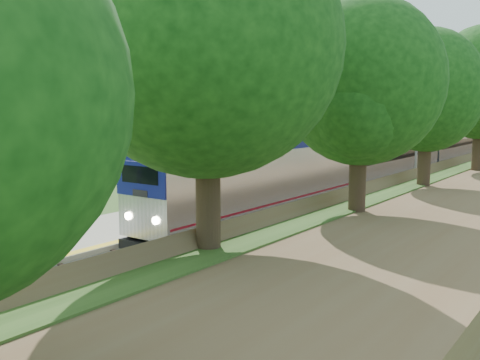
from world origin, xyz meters
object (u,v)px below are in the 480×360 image
Objects in this scene: lamppost_far at (185,190)px; lamppost_mid at (15,217)px; signal_platform at (51,171)px; station_building at (227,139)px; signal_farside at (416,158)px; train at (472,141)px; signal_gantry at (466,128)px.

lamppost_mid is at bearing -90.89° from lamppost_far.
station_building is at bearing 111.91° from signal_platform.
lamppost_far is at bearing -125.78° from signal_farside.
signal_farside reaches higher than train.
signal_platform is (11.10, -27.59, 0.15)m from station_building.
lamppost_far is (0.17, 11.05, -0.12)m from lamppost_mid.
lamppost_mid is 0.67× the size of signal_platform.
signal_gantry reaches higher than signal_farside.
station_building reaches higher than signal_gantry.
signal_platform is at bearing 64.53° from lamppost_mid.
lamppost_mid is 26.32m from signal_farside.
lamppost_mid is (10.41, -29.04, -1.83)m from station_building.
train is at bearing 86.58° from lamppost_far.
signal_farside is at bearing 68.13° from lamppost_mid.
train is 22.72× the size of signal_farside.
signal_platform is at bearing -86.90° from lamppost_far.
signal_gantry is 1.34× the size of signal_platform.
signal_platform is 1.09× the size of signal_farside.
lamppost_mid is at bearing -111.87° from signal_farside.
lamppost_far is 0.69× the size of signal_farside.
lamppost_far is at bearing -97.80° from signal_gantry.
signal_farside is at bearing -82.83° from signal_gantry.
lamppost_far is (-5.89, -42.98, -2.68)m from signal_gantry.
station_building is 2.04× the size of lamppost_mid.
signal_gantry is 52.86m from signal_platform.
signal_platform reaches higher than signal_gantry.
station_building is at bearing 167.05° from signal_farside.
signal_farside is (9.10, 22.94, -0.61)m from signal_platform.
signal_platform reaches higher than lamppost_far.
signal_platform is at bearing -68.09° from station_building.
lamppost_mid is 2.54m from signal_platform.
lamppost_far is at bearing 89.11° from lamppost_mid.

